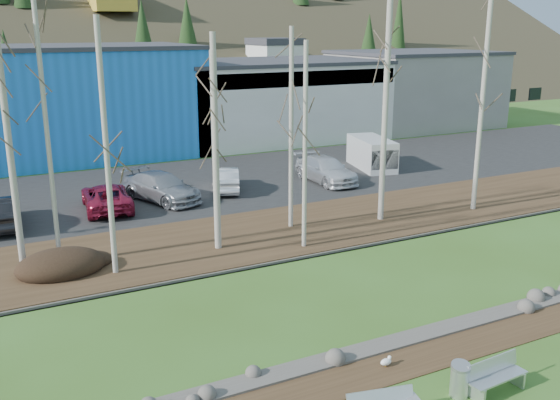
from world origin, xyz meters
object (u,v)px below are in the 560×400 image
car_3 (162,187)px  van_white (373,154)px  car_1 (1,212)px  car_2 (107,197)px  litter_bin (460,381)px  car_4 (226,179)px  car_5 (326,170)px  bench_intact (496,376)px  seagull (386,362)px

car_3 → van_white: van_white is taller
car_1 → car_2: (5.24, 0.62, -0.07)m
litter_bin → car_4: car_4 is taller
car_4 → car_5: 6.52m
car_4 → bench_intact: bearing=107.6°
litter_bin → car_2: 22.34m
car_2 → car_5: car_5 is taller
car_2 → van_white: size_ratio=1.00×
van_white → car_2: bearing=-161.1°
seagull → car_3: car_3 is taller
litter_bin → car_5: 23.68m
car_1 → car_5: bearing=-175.1°
litter_bin → car_3: (-1.51, 22.28, 0.48)m
car_5 → van_white: bearing=19.8°
car_5 → van_white: 5.16m
car_2 → car_4: size_ratio=1.17×
car_3 → car_4: size_ratio=1.25×
car_1 → car_2: size_ratio=0.92×
car_1 → car_3: bearing=-169.9°
bench_intact → van_white: bearing=58.1°
litter_bin → car_5: size_ratio=0.16×
car_1 → car_3: 8.46m
car_5 → car_2: bearing=-180.0°
car_4 → car_5: (6.47, -0.83, 0.06)m
litter_bin → car_4: bearing=83.5°
seagull → car_2: size_ratio=0.09×
car_3 → litter_bin: bearing=-106.5°
litter_bin → car_4: size_ratio=0.20×
car_3 → car_5: bearing=-22.5°
car_2 → car_3: 3.19m
bench_intact → car_3: size_ratio=0.35×
seagull → car_5: (9.90, 19.78, 0.74)m
seagull → bench_intact: bearing=-64.5°
bench_intact → car_2: 22.86m
car_1 → car_3: (8.40, 1.05, 0.01)m
car_4 → car_5: size_ratio=0.81×
litter_bin → van_white: (13.89, 23.63, 0.74)m
car_1 → van_white: size_ratio=0.92×
seagull → car_4: size_ratio=0.10×
car_1 → car_5: (18.95, 0.65, 0.00)m
bench_intact → car_2: (-5.69, 22.14, 0.37)m
seagull → car_5: bearing=50.9°
litter_bin → car_3: bearing=93.9°
car_2 → litter_bin: bearing=107.8°
bench_intact → car_1: 24.13m
litter_bin → bench_intact: bearing=-16.0°
car_4 → van_white: 11.36m
litter_bin → seagull: size_ratio=2.02×
seagull → car_1: bearing=102.8°
car_3 → van_white: 15.46m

